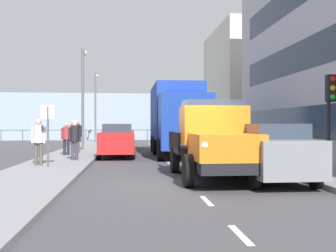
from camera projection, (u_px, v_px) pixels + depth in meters
ground_plane at (165, 159)px, 19.14m from camera, size 80.00×80.00×0.00m
sidewalk_left at (256, 156)px, 19.60m from camera, size 2.70×39.77×0.15m
sidewalk_right at (69, 158)px, 18.69m from camera, size 2.70×39.77×0.15m
road_centreline_markings at (166, 160)px, 18.49m from camera, size 0.12×35.59×0.01m
building_far_block at (255, 87)px, 35.66m from camera, size 7.57×10.68×10.30m
sea_horizon at (146, 117)px, 41.90m from camera, size 80.00×0.80×5.00m
seawall_railing at (147, 132)px, 38.33m from camera, size 28.08×0.08×1.20m
truck_vintage_orange at (213, 141)px, 11.81m from camera, size 2.17×5.64×2.43m
lorry_cargo_blue at (177, 117)px, 20.92m from camera, size 2.58×8.20×3.87m
car_grey_kerbside_near at (269, 152)px, 11.35m from camera, size 1.83×4.08×1.72m
car_white_kerbside_1 at (227, 143)px, 16.27m from camera, size 1.81×4.05×1.72m
car_silver_kerbside_2 at (201, 138)px, 22.11m from camera, size 1.88×4.42×1.72m
car_red_oppositeside_0 at (117, 140)px, 20.04m from camera, size 1.81×4.68×1.72m
car_maroon_oppositeside_1 at (120, 136)px, 26.47m from camera, size 1.89×4.34×1.72m
pedestrian_in_dark_coat at (38, 138)px, 14.58m from camera, size 0.53×0.34×1.76m
pedestrian_couple_a at (75, 137)px, 16.71m from camera, size 0.53×0.34×1.67m
pedestrian_with_bag at (66, 136)px, 19.43m from camera, size 0.53×0.34×1.64m
pedestrian_couple_b at (77, 133)px, 20.87m from camera, size 0.53×0.34×1.79m
pedestrian_near_railing at (74, 132)px, 23.50m from camera, size 0.53×0.34×1.79m
traffic_light_near at (330, 101)px, 12.89m from camera, size 0.28×0.41×3.20m
lamp_post_promenade at (83, 89)px, 23.20m from camera, size 0.32×1.14×6.12m
lamp_post_far at (96, 101)px, 34.44m from camera, size 0.32×1.14×6.09m
street_sign at (48, 125)px, 14.03m from camera, size 0.50×0.07×2.25m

